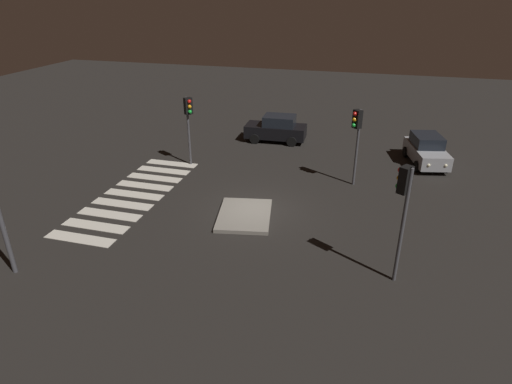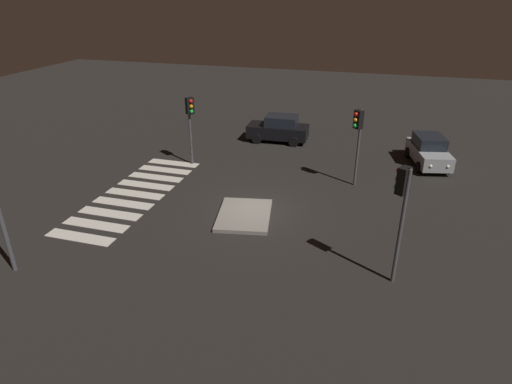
% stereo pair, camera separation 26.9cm
% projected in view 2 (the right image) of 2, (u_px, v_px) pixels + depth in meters
% --- Properties ---
extents(ground_plane, '(80.00, 80.00, 0.00)m').
position_uv_depth(ground_plane, '(256.00, 210.00, 21.20)').
color(ground_plane, black).
extents(traffic_island, '(3.67, 3.01, 0.18)m').
position_uv_depth(traffic_island, '(244.00, 215.00, 20.57)').
color(traffic_island, gray).
rests_on(traffic_island, ground).
extents(car_black, '(2.15, 4.34, 1.86)m').
position_uv_depth(car_black, '(279.00, 129.00, 30.38)').
color(car_black, black).
rests_on(car_black, ground).
extents(car_silver, '(4.35, 2.60, 1.79)m').
position_uv_depth(car_silver, '(429.00, 151.00, 26.34)').
color(car_silver, '#9EA0A5').
rests_on(car_silver, ground).
extents(traffic_light_north, '(0.54, 0.53, 4.51)m').
position_uv_depth(traffic_light_north, '(402.00, 197.00, 14.73)').
color(traffic_light_north, '#47474C').
rests_on(traffic_light_north, ground).
extents(traffic_light_west, '(0.54, 0.54, 4.23)m').
position_uv_depth(traffic_light_west, '(358.00, 129.00, 22.51)').
color(traffic_light_west, '#47474C').
rests_on(traffic_light_west, ground).
extents(traffic_light_south, '(0.54, 0.53, 4.17)m').
position_uv_depth(traffic_light_south, '(190.00, 114.00, 25.34)').
color(traffic_light_south, '#47474C').
rests_on(traffic_light_south, ground).
extents(crosswalk_near, '(9.90, 3.20, 0.02)m').
position_uv_depth(crosswalk_near, '(135.00, 194.00, 22.89)').
color(crosswalk_near, silver).
rests_on(crosswalk_near, ground).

